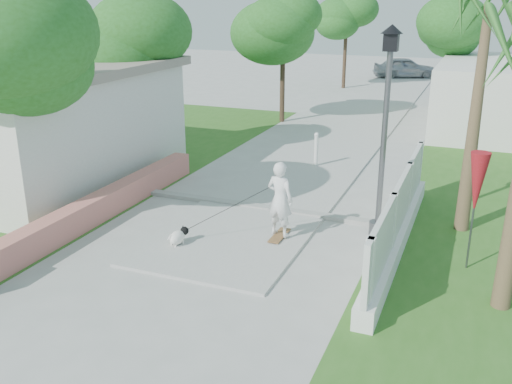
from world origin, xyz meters
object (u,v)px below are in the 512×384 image
at_px(street_lamp, 385,126).
at_px(patio_umbrella, 477,185).
at_px(dog, 178,237).
at_px(parked_car, 405,68).
at_px(bollard, 316,149).
at_px(skateboarder, 238,207).

bearing_deg(street_lamp, patio_umbrella, -27.76).
relative_size(street_lamp, dog, 7.73).
distance_m(street_lamp, patio_umbrella, 2.27).
distance_m(patio_umbrella, parked_car, 27.47).
distance_m(bollard, dog, 6.76).
distance_m(skateboarder, dog, 1.39).
relative_size(street_lamp, parked_car, 1.14).
distance_m(street_lamp, bollard, 5.56).
xyz_separation_m(skateboarder, parked_car, (-0.35, 27.39, -0.10)).
xyz_separation_m(bollard, dog, (-1.03, -6.67, -0.36)).
xyz_separation_m(dog, parked_car, (0.66, 28.17, 0.44)).
xyz_separation_m(street_lamp, skateboarder, (-2.71, -1.39, -1.67)).
bearing_deg(dog, bollard, 99.93).
bearing_deg(bollard, skateboarder, -90.12).
height_order(street_lamp, dog, street_lamp).
distance_m(dog, parked_car, 28.18).
bearing_deg(bollard, parked_car, 90.97).
height_order(bollard, patio_umbrella, patio_umbrella).
relative_size(bollard, dog, 1.90).
xyz_separation_m(skateboarder, dog, (-1.02, -0.78, -0.54)).
distance_m(skateboarder, parked_car, 27.40).
height_order(skateboarder, dog, skateboarder).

